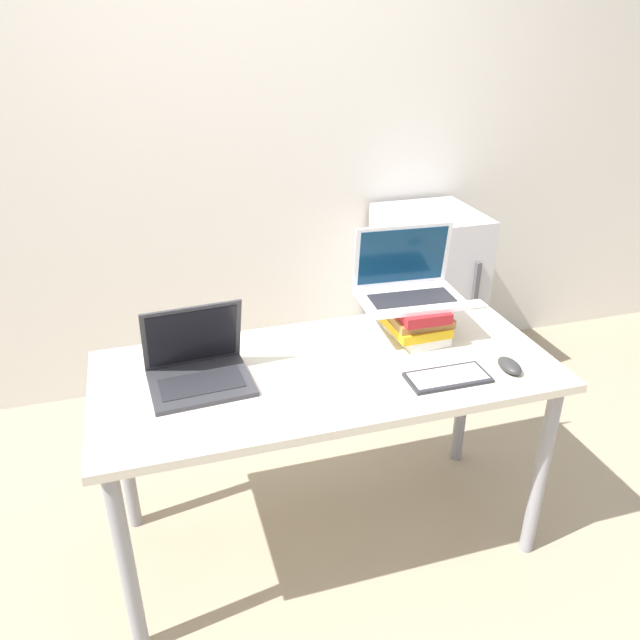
{
  "coord_description": "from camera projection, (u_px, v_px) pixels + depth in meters",
  "views": [
    {
      "loc": [
        -0.53,
        -1.36,
        1.83
      ],
      "look_at": [
        -0.02,
        0.34,
        0.94
      ],
      "focal_mm": 35.0,
      "sensor_mm": 36.0,
      "label": 1
    }
  ],
  "objects": [
    {
      "name": "laptop_on_books",
      "position": [
        407.0,
        284.0,
        2.21
      ],
      "size": [
        0.37,
        0.26,
        0.25
      ],
      "color": "silver",
      "rests_on": "book_stack"
    },
    {
      "name": "laptop_left",
      "position": [
        198.0,
        367.0,
        1.97
      ],
      "size": [
        0.33,
        0.28,
        0.26
      ],
      "color": "#333338",
      "rests_on": "desk"
    },
    {
      "name": "desk",
      "position": [
        327.0,
        389.0,
        2.11
      ],
      "size": [
        1.52,
        0.68,
        0.76
      ],
      "color": "beige",
      "rests_on": "ground_plane"
    },
    {
      "name": "wall_back",
      "position": [
        245.0,
        121.0,
        2.91
      ],
      "size": [
        8.0,
        0.05,
        2.7
      ],
      "color": "silver",
      "rests_on": "ground_plane"
    },
    {
      "name": "mouse",
      "position": [
        509.0,
        366.0,
        2.04
      ],
      "size": [
        0.06,
        0.11,
        0.04
      ],
      "color": "#2D2D2D",
      "rests_on": "desk"
    },
    {
      "name": "book_stack",
      "position": [
        416.0,
        319.0,
        2.22
      ],
      "size": [
        0.21,
        0.26,
        0.14
      ],
      "color": "white",
      "rests_on": "desk"
    },
    {
      "name": "wireless_keyboard",
      "position": [
        448.0,
        377.0,
        2.0
      ],
      "size": [
        0.27,
        0.13,
        0.01
      ],
      "color": "#28282D",
      "rests_on": "desk"
    },
    {
      "name": "mini_fridge",
      "position": [
        425.0,
        297.0,
        3.28
      ],
      "size": [
        0.47,
        0.51,
        0.92
      ],
      "color": "silver",
      "rests_on": "ground_plane"
    },
    {
      "name": "ground_plane",
      "position": [
        356.0,
        607.0,
        2.12
      ],
      "size": [
        14.0,
        14.0,
        0.0
      ],
      "primitive_type": "plane",
      "color": "gray"
    }
  ]
}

